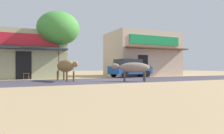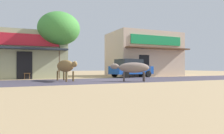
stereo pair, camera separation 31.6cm
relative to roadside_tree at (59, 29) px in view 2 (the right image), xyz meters
name	(u,v)px [view 2 (the right image)]	position (x,y,z in m)	size (l,w,h in m)	color
ground	(108,80)	(2.72, -3.93, -4.04)	(80.00, 80.00, 0.00)	tan
asphalt_road	(108,80)	(2.72, -3.93, -4.04)	(72.00, 5.50, 0.00)	#433E4C
storefront_left_cafe	(19,55)	(-3.05, 2.20, -2.11)	(7.52, 5.71, 3.85)	#A7AA81
storefront_right_club	(143,55)	(9.46, 2.20, -1.73)	(7.31, 5.71, 4.60)	#CCAF98
roadside_tree	(59,29)	(0.00, 0.00, 0.00)	(3.40, 3.40, 5.43)	brown
parked_hatchback_car	(131,68)	(6.34, -0.56, -3.20)	(4.16, 2.42, 1.64)	#1848A4
cow_near_brown	(65,66)	(-0.12, -3.48, -3.06)	(1.15, 2.83, 1.39)	olive
cow_far_dark	(133,68)	(3.83, -5.45, -3.16)	(2.48, 1.55, 1.22)	gray
pedestrian_by_shop	(154,67)	(9.51, 0.34, -3.11)	(0.36, 0.61, 1.59)	#3F3F47
cafe_chair_near_tree	(27,72)	(-2.38, -0.13, -3.52)	(0.50, 0.50, 0.92)	brown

